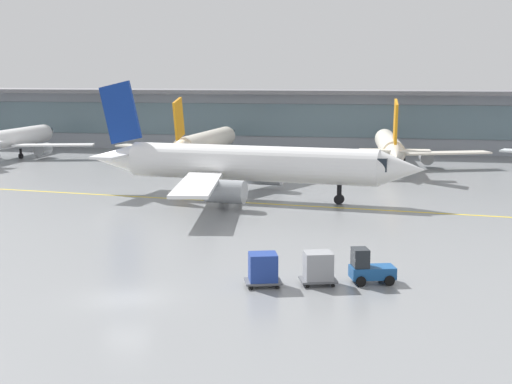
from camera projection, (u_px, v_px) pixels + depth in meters
ground_plane at (126, 299)px, 42.16m from camera, size 400.00×400.00×0.00m
taxiway_centreline_stripe at (247, 203)px, 73.22m from camera, size 109.34×12.76×0.01m
terminal_concourse at (317, 119)px, 122.40m from camera, size 213.11×11.00×9.60m
gate_airplane_1 at (13, 139)px, 111.93m from camera, size 25.51×27.36×9.08m
gate_airplane_2 at (206, 142)px, 105.46m from camera, size 26.13×28.08×9.31m
gate_airplane_3 at (389, 146)px, 100.28m from camera, size 26.01×28.10×9.30m
taxiing_regional_jet at (247, 164)px, 74.76m from camera, size 34.77×32.13×11.51m
baggage_tug at (369, 268)px, 45.20m from camera, size 2.90×2.24×2.10m
cargo_dolly_lead at (318, 267)px, 44.86m from camera, size 2.49×2.16×1.94m
cargo_dolly_trailing at (263, 268)px, 44.52m from camera, size 2.49×2.16×1.94m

